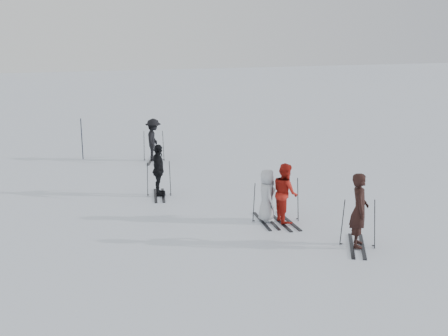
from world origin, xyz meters
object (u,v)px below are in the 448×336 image
object	(u,v)px
skier_red	(285,193)
skier_uphill_left	(159,171)
skier_grey	(267,196)
skier_near_dark	(359,211)
skier_uphill_far	(154,140)
piste_marker	(82,139)

from	to	relation	value
skier_red	skier_uphill_left	xyz separation A→B (m)	(-2.86, 3.70, 0.01)
skier_grey	skier_near_dark	bearing A→B (deg)	-144.56
skier_near_dark	skier_uphill_far	xyz separation A→B (m)	(-2.90, 11.14, -0.07)
skier_grey	skier_uphill_left	xyz separation A→B (m)	(-2.37, 3.50, 0.10)
skier_near_dark	skier_grey	distance (m)	2.93
skier_near_dark	piste_marker	distance (m)	13.69
skier_uphill_left	skier_uphill_far	xyz separation A→B (m)	(0.91, 5.10, 0.02)
skier_red	skier_uphill_far	world-z (taller)	skier_uphill_far
skier_near_dark	piste_marker	xyz separation A→B (m)	(-5.71, 12.45, -0.08)
skier_near_dark	skier_red	bearing A→B (deg)	50.67
skier_uphill_left	skier_red	bearing A→B (deg)	-131.38
skier_red	skier_grey	bearing A→B (deg)	70.35
skier_red	piste_marker	distance (m)	11.17
skier_red	skier_uphill_far	size ratio (longest dim) A/B	0.97
skier_near_dark	skier_uphill_left	bearing A→B (deg)	60.70
skier_uphill_far	skier_red	bearing A→B (deg)	-148.32
skier_red	skier_uphill_left	distance (m)	4.68
skier_red	piste_marker	xyz separation A→B (m)	(-4.75, 10.11, 0.02)
skier_near_dark	piste_marker	size ratio (longest dim) A/B	1.09
skier_red	skier_uphill_far	xyz separation A→B (m)	(-1.95, 8.80, 0.03)
skier_uphill_left	skier_near_dark	bearing A→B (deg)	-136.78
skier_uphill_left	piste_marker	distance (m)	6.68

